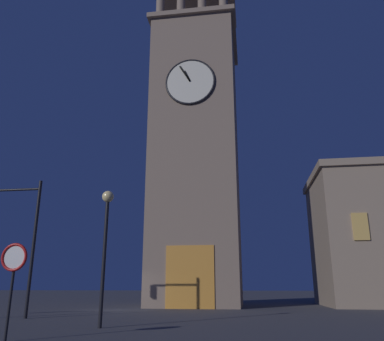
{
  "coord_description": "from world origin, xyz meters",
  "views": [
    {
      "loc": [
        -7.91,
        23.97,
        1.42
      ],
      "look_at": [
        -3.55,
        -5.83,
        10.35
      ],
      "focal_mm": 36.46,
      "sensor_mm": 36.0,
      "label": 1
    }
  ],
  "objects": [
    {
      "name": "ground_plane",
      "position": [
        0.0,
        0.0,
        0.0
      ],
      "size": [
        200.0,
        200.0,
        0.0
      ],
      "primitive_type": "plane",
      "color": "#424247"
    },
    {
      "name": "traffic_signal_mid",
      "position": [
        3.19,
        6.52,
        4.21
      ],
      "size": [
        3.2,
        0.41,
        6.43
      ],
      "color": "black",
      "rests_on": "ground_plane"
    },
    {
      "name": "no_horn_sign",
      "position": [
        -1.41,
        13.72,
        2.0
      ],
      "size": [
        0.78,
        0.14,
        2.57
      ],
      "color": "black",
      "rests_on": "ground_plane"
    },
    {
      "name": "street_lamp",
      "position": [
        -2.6,
        9.99,
        3.45
      ],
      "size": [
        0.44,
        0.44,
        4.92
      ],
      "color": "black",
      "rests_on": "ground_plane"
    },
    {
      "name": "clocktower",
      "position": [
        -3.98,
        -5.81,
        11.79
      ],
      "size": [
        7.04,
        8.29,
        29.87
      ],
      "color": "gray",
      "rests_on": "ground_plane"
    }
  ]
}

